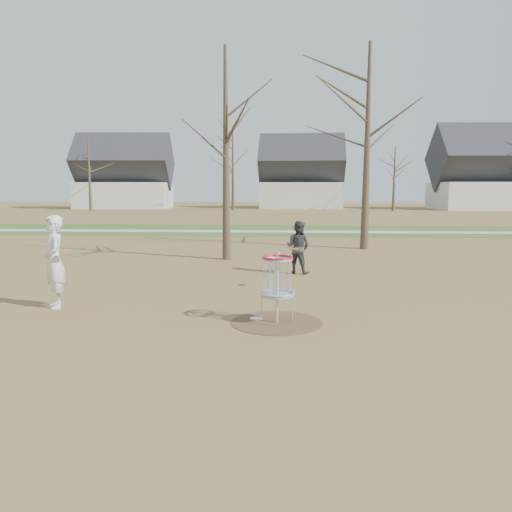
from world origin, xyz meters
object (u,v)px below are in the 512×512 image
Objects in this scene: player_throwing at (298,247)px; disc_grounded at (255,318)px; disc_golf_basket at (277,276)px; player_standing at (54,262)px.

disc_grounded is at bearing 105.37° from player_throwing.
disc_golf_basket is at bearing -25.96° from disc_grounded.
player_standing is at bearing 66.66° from player_throwing.
player_throwing is at bearing 84.66° from disc_golf_basket.
player_standing is 9.18× the size of disc_grounded.
player_throwing reaches higher than disc_grounded.
player_throwing is (5.39, 4.73, -0.21)m from player_standing.
player_standing is 7.18m from player_throwing.
player_standing reaches higher than player_throwing.
player_standing reaches higher than disc_golf_basket.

